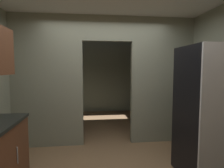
% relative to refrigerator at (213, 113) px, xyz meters
% --- Properties ---
extents(kitchen_partition, '(3.70, 0.12, 2.62)m').
position_rel_refrigerator_xyz_m(kitchen_partition, '(-1.43, 1.40, 0.44)').
color(kitchen_partition, gray).
rests_on(kitchen_partition, ground).
extents(adjoining_room_shell, '(3.70, 3.03, 2.62)m').
position_rel_refrigerator_xyz_m(adjoining_room_shell, '(-1.42, 3.46, 0.37)').
color(adjoining_room_shell, gray).
rests_on(adjoining_room_shell, ground).
extents(refrigerator, '(0.86, 0.79, 1.88)m').
position_rel_refrigerator_xyz_m(refrigerator, '(0.00, 0.00, 0.00)').
color(refrigerator, black).
rests_on(refrigerator, ground).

